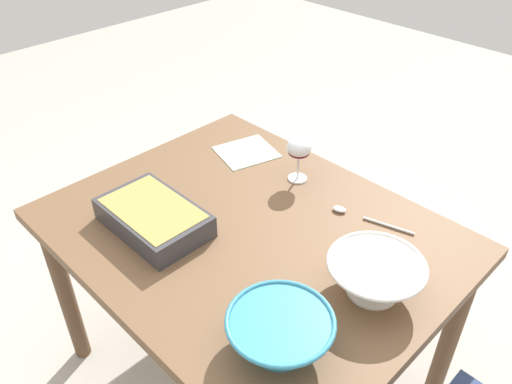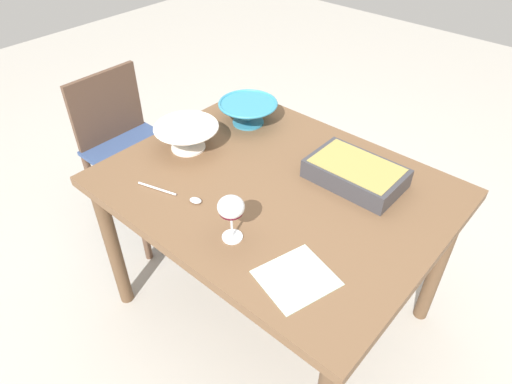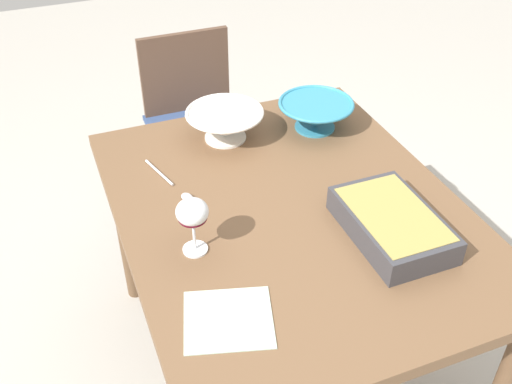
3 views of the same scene
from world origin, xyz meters
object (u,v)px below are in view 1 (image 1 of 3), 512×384
small_bowl (375,275)px  napkin (246,152)px  casserole_dish (153,216)px  serving_spoon (356,215)px  mixing_bowl (280,332)px  wine_glass (299,150)px  dining_table (250,249)px

small_bowl → napkin: bearing=-18.7°
casserole_dish → serving_spoon: (-0.40, -0.48, -0.03)m
small_bowl → mixing_bowl: bearing=80.9°
wine_glass → napkin: wine_glass is taller
dining_table → napkin: bearing=-42.7°
serving_spoon → napkin: (0.52, -0.02, -0.01)m
casserole_dish → mixing_bowl: mixing_bowl is taller
wine_glass → casserole_dish: 0.53m
dining_table → casserole_dish: 0.32m
mixing_bowl → small_bowl: size_ratio=0.99×
wine_glass → small_bowl: bearing=152.6°
wine_glass → small_bowl: size_ratio=0.63×
casserole_dish → napkin: casserole_dish is taller
small_bowl → serving_spoon: size_ratio=0.99×
wine_glass → serving_spoon: size_ratio=0.63×
dining_table → wine_glass: wine_glass is taller
dining_table → napkin: size_ratio=5.87×
casserole_dish → napkin: (0.12, -0.50, -0.04)m
dining_table → mixing_bowl: bearing=145.0°
dining_table → small_bowl: 0.44m
dining_table → mixing_bowl: 0.47m
dining_table → small_bowl: size_ratio=4.66×
wine_glass → napkin: 0.28m
dining_table → wine_glass: size_ratio=7.36×
small_bowl → napkin: (0.74, -0.25, -0.06)m
napkin → casserole_dish: bearing=103.3°
small_bowl → napkin: size_ratio=1.26×
mixing_bowl → serving_spoon: size_ratio=0.99×
small_bowl → wine_glass: bearing=-27.4°
small_bowl → napkin: 0.78m
napkin → small_bowl: bearing=161.3°
dining_table → serving_spoon: serving_spoon is taller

